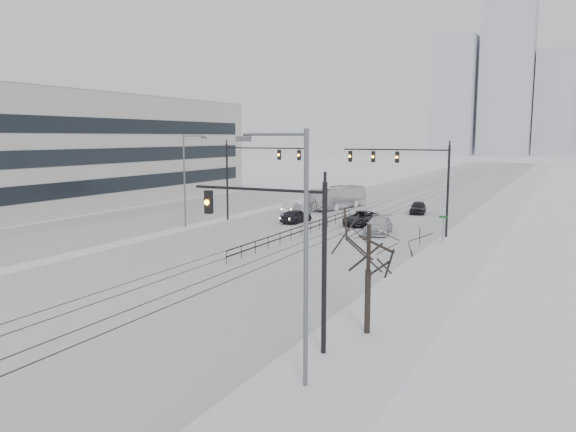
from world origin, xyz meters
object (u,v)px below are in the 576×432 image
object	(u,v)px
sedan_nb_front	(361,218)
sedan_nb_right	(378,226)
sedan_nb_far	(418,207)
box_truck	(338,198)
bare_tree	(369,236)
sedan_sb_outer	(292,208)
traffic_mast_near	(287,241)
sedan_sb_inner	(296,216)

from	to	relation	value
sedan_nb_front	sedan_nb_right	size ratio (longest dim) A/B	0.99
sedan_nb_far	box_truck	world-z (taller)	box_truck
bare_tree	sedan_sb_outer	bearing A→B (deg)	121.07
sedan_nb_front	box_truck	size ratio (longest dim) A/B	0.52
box_truck	bare_tree	bearing A→B (deg)	124.80
sedan_nb_front	bare_tree	bearing A→B (deg)	-68.01
bare_tree	sedan_sb_outer	world-z (taller)	bare_tree
sedan_nb_far	sedan_sb_outer	bearing A→B (deg)	-165.05
sedan_sb_outer	sedan_nb_front	size ratio (longest dim) A/B	0.75
sedan_nb_front	traffic_mast_near	bearing A→B (deg)	-73.61
sedan_sb_outer	sedan_nb_right	world-z (taller)	sedan_nb_right
sedan_nb_far	box_truck	size ratio (longest dim) A/B	0.43
sedan_nb_far	box_truck	distance (m)	9.88
sedan_sb_inner	sedan_nb_front	world-z (taller)	sedan_nb_front
traffic_mast_near	sedan_nb_far	bearing A→B (deg)	97.01
sedan_sb_inner	sedan_sb_outer	distance (m)	7.48
traffic_mast_near	sedan_sb_inner	distance (m)	34.79
sedan_nb_front	sedan_nb_far	distance (m)	11.50
sedan_sb_outer	box_truck	bearing A→B (deg)	-127.20
sedan_sb_inner	sedan_nb_front	size ratio (longest dim) A/B	0.81
bare_tree	sedan_nb_front	world-z (taller)	bare_tree
traffic_mast_near	sedan_sb_inner	size ratio (longest dim) A/B	1.70
sedan_sb_inner	sedan_sb_outer	xyz separation A→B (m)	(-3.70, 6.50, -0.07)
traffic_mast_near	sedan_sb_outer	xyz separation A→B (m)	(-18.52, 37.74, -3.93)
sedan_sb_inner	sedan_nb_right	distance (m)	9.86
traffic_mast_near	bare_tree	distance (m)	3.85
sedan_nb_front	sedan_nb_far	bearing A→B (deg)	76.95
traffic_mast_near	sedan_nb_right	distance (m)	29.48
traffic_mast_near	box_truck	world-z (taller)	traffic_mast_near
sedan_nb_right	sedan_nb_far	size ratio (longest dim) A/B	1.22
sedan_nb_front	sedan_nb_right	world-z (taller)	sedan_nb_right
traffic_mast_near	sedan_nb_front	distance (m)	33.96
traffic_mast_near	sedan_nb_far	size ratio (longest dim) A/B	1.68
sedan_nb_far	traffic_mast_near	bearing A→B (deg)	-92.75
sedan_nb_far	sedan_nb_front	bearing A→B (deg)	-114.82
traffic_mast_near	sedan_nb_front	xyz separation A→B (m)	(-8.37, 32.68, -3.86)
sedan_nb_front	sedan_sb_inner	bearing A→B (deg)	-165.40
sedan_nb_right	traffic_mast_near	bearing A→B (deg)	-88.22
traffic_mast_near	sedan_nb_right	xyz separation A→B (m)	(-5.28, 28.75, -3.82)
sedan_nb_right	box_truck	world-z (taller)	box_truck
traffic_mast_near	box_truck	distance (m)	46.47
sedan_nb_right	sedan_nb_far	world-z (taller)	sedan_nb_right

